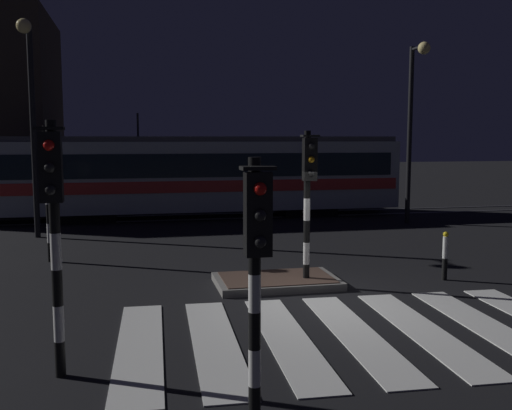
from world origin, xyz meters
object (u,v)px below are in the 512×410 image
Objects in this scene: street_lamp_trackside_right at (414,110)px; tram at (200,174)px; street_lamp_trackside_left at (31,102)px; traffic_light_corner_far_left at (47,173)px; bollard_island_edge at (445,256)px; traffic_light_corner_near_left at (53,211)px; traffic_light_median_centre at (308,185)px; traffic_light_kerb_mid_left at (256,252)px.

street_lamp_trackside_right reaches higher than tram.
street_lamp_trackside_right is 0.97× the size of street_lamp_trackside_left.
street_lamp_trackside_right is 8.57m from tram.
traffic_light_corner_far_left is 9.93m from bollard_island_edge.
traffic_light_corner_near_left is at bearing -103.42° from tram.
traffic_light_corner_far_left reaches higher than bollard_island_edge.
tram reaches higher than traffic_light_median_centre.
street_lamp_trackside_left reaches higher than traffic_light_kerb_mid_left.
street_lamp_trackside_right is 5.89× the size of bollard_island_edge.
street_lamp_trackside_right reaches higher than traffic_light_corner_near_left.
tram is at bearing 85.41° from traffic_light_kerb_mid_left.
street_lamp_trackside_left is at bearing 142.28° from bollard_island_edge.
traffic_light_corner_near_left is 3.10× the size of bollard_island_edge.
traffic_light_median_centre is 0.51× the size of street_lamp_trackside_right.
tram is (-0.97, 11.51, -0.47)m from traffic_light_median_centre.
traffic_light_kerb_mid_left is at bearing -70.26° from traffic_light_corner_far_left.
traffic_light_corner_near_left is 16.47m from street_lamp_trackside_right.
traffic_light_corner_far_left is at bearing 109.74° from traffic_light_kerb_mid_left.
traffic_light_median_centre is (4.66, 3.95, -0.05)m from traffic_light_corner_near_left.
traffic_light_corner_near_left is 2.94m from traffic_light_kerb_mid_left.
traffic_light_corner_far_left reaches higher than traffic_light_median_centre.
tram reaches higher than traffic_light_corner_far_left.
traffic_light_corner_near_left is 15.90m from tram.
bollard_island_edge is (-3.26, -8.10, -3.64)m from street_lamp_trackside_right.
bollard_island_edge is at bearing -111.89° from street_lamp_trackside_right.
bollard_island_edge is at bearing -23.06° from traffic_light_corner_far_left.
tram reaches higher than traffic_light_corner_near_left.
street_lamp_trackside_right is (8.83, 13.79, 2.22)m from traffic_light_kerb_mid_left.
tram reaches higher than traffic_light_kerb_mid_left.
tram is (4.80, 7.75, -0.57)m from traffic_light_corner_far_left.
street_lamp_trackside_right is 0.40× the size of tram.
bollard_island_edge is (3.22, -0.07, -1.66)m from traffic_light_median_centre.
traffic_light_kerb_mid_left is at bearing -134.43° from bollard_island_edge.
traffic_light_corner_far_left is 13.10m from street_lamp_trackside_right.
traffic_light_kerb_mid_left is at bearing -112.30° from traffic_light_median_centre.
traffic_light_corner_far_left is 4.41m from street_lamp_trackside_left.
traffic_light_median_centre is at bearing 178.81° from bollard_island_edge.
traffic_light_corner_near_left is at bearing -153.74° from bollard_island_edge.
traffic_light_corner_near_left reaches higher than traffic_light_median_centre.
tram is at bearing 58.23° from traffic_light_corner_far_left.
street_lamp_trackside_left is 0.41× the size of tram.
traffic_light_corner_near_left is 1.02× the size of traffic_light_median_centre.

